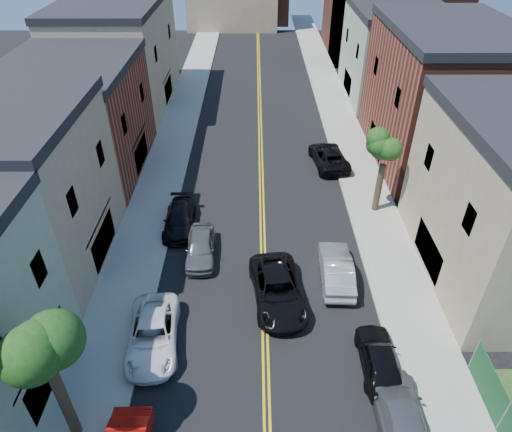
{
  "coord_description": "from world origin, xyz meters",
  "views": [
    {
      "loc": [
        -0.5,
        4.02,
        18.38
      ],
      "look_at": [
        -0.44,
        26.61,
        2.0
      ],
      "focal_mm": 31.79,
      "sensor_mm": 36.0,
      "label": 1
    }
  ],
  "objects_px": {
    "silver_car_right": "(336,269)",
    "black_suv_lane": "(278,290)",
    "dark_car_right_far": "(329,156)",
    "grey_car_right": "(400,414)",
    "grey_car_left": "(201,247)",
    "black_car_left": "(179,219)",
    "black_car_right": "(380,359)",
    "white_pickup": "(153,334)"
  },
  "relations": [
    {
      "from": "silver_car_right",
      "to": "black_suv_lane",
      "type": "height_order",
      "value": "silver_car_right"
    },
    {
      "from": "dark_car_right_far",
      "to": "black_suv_lane",
      "type": "distance_m",
      "value": 15.85
    },
    {
      "from": "grey_car_right",
      "to": "black_suv_lane",
      "type": "xyz_separation_m",
      "value": [
        -4.78,
        7.12,
        0.06
      ]
    },
    {
      "from": "silver_car_right",
      "to": "dark_car_right_far",
      "type": "height_order",
      "value": "silver_car_right"
    },
    {
      "from": "grey_car_left",
      "to": "black_car_left",
      "type": "bearing_deg",
      "value": 117.38
    },
    {
      "from": "black_car_left",
      "to": "silver_car_right",
      "type": "height_order",
      "value": "silver_car_right"
    },
    {
      "from": "dark_car_right_far",
      "to": "grey_car_right",
      "type": "bearing_deg",
      "value": 82.19
    },
    {
      "from": "grey_car_right",
      "to": "silver_car_right",
      "type": "height_order",
      "value": "silver_car_right"
    },
    {
      "from": "black_car_left",
      "to": "grey_car_left",
      "type": "bearing_deg",
      "value": -61.37
    },
    {
      "from": "black_car_left",
      "to": "grey_car_right",
      "type": "relative_size",
      "value": 0.93
    },
    {
      "from": "black_car_right",
      "to": "silver_car_right",
      "type": "distance_m",
      "value": 6.2
    },
    {
      "from": "black_suv_lane",
      "to": "white_pickup",
      "type": "bearing_deg",
      "value": -161.74
    },
    {
      "from": "grey_car_right",
      "to": "black_car_right",
      "type": "distance_m",
      "value": 2.69
    },
    {
      "from": "grey_car_right",
      "to": "dark_car_right_far",
      "type": "height_order",
      "value": "dark_car_right_far"
    },
    {
      "from": "white_pickup",
      "to": "black_car_right",
      "type": "distance_m",
      "value": 10.86
    },
    {
      "from": "black_car_left",
      "to": "silver_car_right",
      "type": "relative_size",
      "value": 0.96
    },
    {
      "from": "white_pickup",
      "to": "black_suv_lane",
      "type": "xyz_separation_m",
      "value": [
        6.22,
        2.95,
        0.06
      ]
    },
    {
      "from": "grey_car_right",
      "to": "black_car_right",
      "type": "bearing_deg",
      "value": -84.16
    },
    {
      "from": "dark_car_right_far",
      "to": "grey_car_left",
      "type": "bearing_deg",
      "value": 43.15
    },
    {
      "from": "grey_car_left",
      "to": "dark_car_right_far",
      "type": "xyz_separation_m",
      "value": [
        9.3,
        11.47,
        0.01
      ]
    },
    {
      "from": "white_pickup",
      "to": "silver_car_right",
      "type": "relative_size",
      "value": 1.08
    },
    {
      "from": "grey_car_right",
      "to": "black_car_left",
      "type": "bearing_deg",
      "value": -50.69
    },
    {
      "from": "white_pickup",
      "to": "silver_car_right",
      "type": "height_order",
      "value": "silver_car_right"
    },
    {
      "from": "grey_car_left",
      "to": "black_suv_lane",
      "type": "height_order",
      "value": "black_suv_lane"
    },
    {
      "from": "grey_car_left",
      "to": "black_suv_lane",
      "type": "relative_size",
      "value": 0.76
    },
    {
      "from": "white_pickup",
      "to": "black_car_left",
      "type": "xyz_separation_m",
      "value": [
        0.0,
        9.57,
        -0.05
      ]
    },
    {
      "from": "black_car_left",
      "to": "grey_car_right",
      "type": "height_order",
      "value": "grey_car_right"
    },
    {
      "from": "white_pickup",
      "to": "black_car_right",
      "type": "xyz_separation_m",
      "value": [
        10.76,
        -1.48,
        0.0
      ]
    },
    {
      "from": "grey_car_left",
      "to": "black_car_left",
      "type": "distance_m",
      "value": 3.43
    },
    {
      "from": "grey_car_left",
      "to": "silver_car_right",
      "type": "relative_size",
      "value": 0.89
    },
    {
      "from": "black_car_right",
      "to": "dark_car_right_far",
      "type": "distance_m",
      "value": 19.55
    },
    {
      "from": "white_pickup",
      "to": "black_suv_lane",
      "type": "distance_m",
      "value": 6.89
    },
    {
      "from": "grey_car_right",
      "to": "silver_car_right",
      "type": "bearing_deg",
      "value": -80.58
    },
    {
      "from": "white_pickup",
      "to": "grey_car_right",
      "type": "bearing_deg",
      "value": -25.9
    },
    {
      "from": "grey_car_left",
      "to": "silver_car_right",
      "type": "xyz_separation_m",
      "value": [
        7.94,
        -1.98,
        0.06
      ]
    },
    {
      "from": "grey_car_left",
      "to": "grey_car_right",
      "type": "bearing_deg",
      "value": -51.49
    },
    {
      "from": "dark_car_right_far",
      "to": "black_suv_lane",
      "type": "relative_size",
      "value": 0.94
    },
    {
      "from": "black_car_left",
      "to": "silver_car_right",
      "type": "xyz_separation_m",
      "value": [
        9.64,
        -4.96,
        0.12
      ]
    },
    {
      "from": "grey_car_right",
      "to": "black_car_right",
      "type": "relative_size",
      "value": 1.18
    },
    {
      "from": "black_car_left",
      "to": "dark_car_right_far",
      "type": "distance_m",
      "value": 13.89
    },
    {
      "from": "black_car_right",
      "to": "silver_car_right",
      "type": "bearing_deg",
      "value": -78.98
    },
    {
      "from": "grey_car_left",
      "to": "dark_car_right_far",
      "type": "distance_m",
      "value": 14.76
    }
  ]
}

